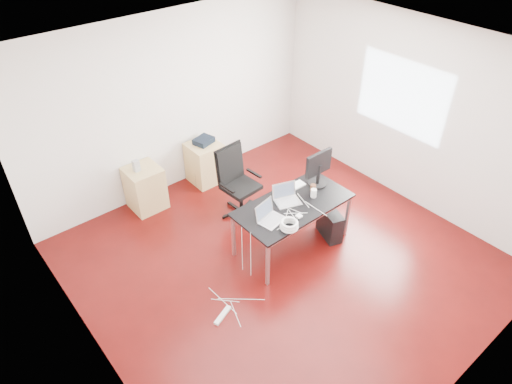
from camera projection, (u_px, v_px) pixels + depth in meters
room_shell at (288, 175)px, 5.42m from camera, size 5.00×5.00×5.00m
desk at (293, 207)px, 6.10m from camera, size 1.60×0.80×0.73m
office_chair at (237, 179)px, 6.74m from camera, size 0.51×0.53×1.08m
filing_cabinet_left at (145, 188)px, 6.99m from camera, size 0.50×0.50×0.70m
filing_cabinet_right at (205, 163)px, 7.56m from camera, size 0.50×0.50×0.70m
pc_tower at (330, 224)px, 6.52m from camera, size 0.34×0.49×0.44m
wastebasket at (202, 178)px, 7.58m from camera, size 0.32×0.32×0.28m
power_strip at (223, 315)px, 5.48m from camera, size 0.30×0.16×0.04m
laptop_left at (269, 216)px, 5.77m from camera, size 0.37×0.31×0.23m
laptop_right at (287, 197)px, 6.08m from camera, size 0.40×0.35×0.23m
monitor at (318, 167)px, 6.26m from camera, size 0.45×0.26×0.51m
keyboard at (291, 188)px, 6.33m from camera, size 0.45×0.16×0.02m
cup_white at (314, 193)px, 6.15m from camera, size 0.09×0.09×0.12m
cup_brown at (313, 188)px, 6.27m from camera, size 0.09×0.09×0.10m
cable_coil at (289, 225)px, 5.64m from camera, size 0.24×0.24×0.11m
power_adapter at (299, 216)px, 5.84m from camera, size 0.07×0.07×0.03m
speaker at (136, 166)px, 6.69m from camera, size 0.10×0.09×0.18m
navy_garment at (204, 141)px, 7.36m from camera, size 0.35×0.31×0.09m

